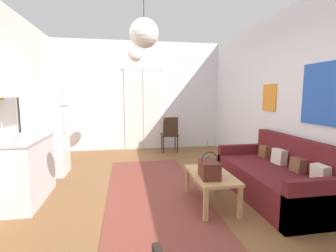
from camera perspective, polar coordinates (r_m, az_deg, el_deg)
name	(u,v)px	position (r m, az deg, el deg)	size (l,w,h in m)	color
ground_plane	(156,207)	(3.57, -2.77, -18.09)	(4.97, 7.56, 0.10)	brown
wall_back	(139,97)	(6.74, -6.60, 6.78)	(4.57, 0.13, 2.87)	silver
wall_right	(308,97)	(4.14, 29.65, 5.75)	(0.12, 7.16, 2.87)	silver
area_rug	(154,190)	(3.96, -3.23, -14.58)	(1.39, 3.38, 0.01)	brown
couch	(278,178)	(3.99, 24.07, -10.97)	(0.92, 1.93, 0.85)	#5B191E
coffee_table	(211,178)	(3.42, 9.93, -11.70)	(0.51, 0.92, 0.43)	tan
bamboo_vase	(207,162)	(3.57, 8.99, -8.24)	(0.07, 0.07, 0.40)	#47704C
handbag	(209,169)	(3.20, 9.50, -9.81)	(0.24, 0.34, 0.34)	#512319
refrigerator	(47,127)	(5.02, -26.18, -0.18)	(0.67, 0.60, 1.78)	white
kitchen_counter	(16,148)	(3.95, -31.71, -4.29)	(0.64, 1.12, 2.04)	silver
accent_chair	(170,133)	(6.32, 0.45, -1.58)	(0.43, 0.41, 0.91)	#382619
pendant_lamp_near	(144,33)	(2.58, -5.55, 20.55)	(0.28, 0.28, 0.94)	black
pendant_lamp_far	(135,55)	(5.06, -7.62, 16.02)	(0.27, 0.27, 0.76)	black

